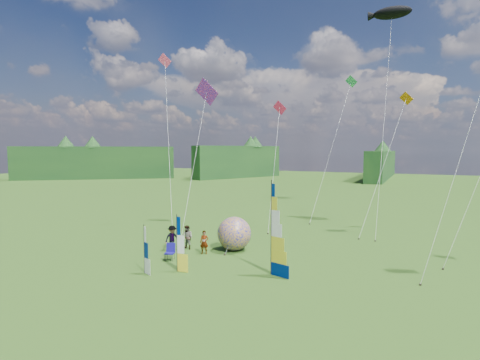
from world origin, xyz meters
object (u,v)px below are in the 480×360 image
at_px(bol_inflatable, 234,234).
at_px(spectator_d, 227,237).
at_px(kite_whale, 385,102).
at_px(spectator_b, 187,237).
at_px(camp_chair, 170,252).
at_px(feather_banner_main, 271,229).
at_px(spectator_c, 172,238).
at_px(side_banner_left, 177,244).
at_px(side_banner_far, 144,250).
at_px(spectator_a, 204,242).

bearing_deg(bol_inflatable, spectator_d, 149.19).
bearing_deg(spectator_d, kite_whale, -82.42).
height_order(spectator_b, camp_chair, spectator_b).
distance_m(feather_banner_main, spectator_d, 7.12).
xyz_separation_m(spectator_c, camp_chair, (1.39, -2.20, -0.35)).
distance_m(side_banner_left, spectator_b, 5.22).
bearing_deg(camp_chair, side_banner_far, -104.50).
bearing_deg(kite_whale, spectator_d, -123.44).
height_order(spectator_b, spectator_c, spectator_c).
height_order(feather_banner_main, bol_inflatable, feather_banner_main).
height_order(spectator_a, camp_chair, spectator_a).
xyz_separation_m(side_banner_left, camp_chair, (-1.81, 1.68, -1.13)).
relative_size(bol_inflatable, kite_whale, 0.11).
distance_m(side_banner_left, kite_whale, 24.02).
distance_m(feather_banner_main, spectator_c, 8.96).
xyz_separation_m(feather_banner_main, camp_chair, (-7.18, -0.31, -2.16)).
distance_m(bol_inflatable, spectator_a, 2.39).
xyz_separation_m(bol_inflatable, camp_chair, (-2.76, -4.20, -0.68)).
bearing_deg(camp_chair, kite_whale, 37.39).
relative_size(spectator_a, spectator_d, 1.04).
xyz_separation_m(spectator_c, spectator_d, (3.31, 2.50, -0.12)).
bearing_deg(spectator_c, side_banner_far, -138.06).
xyz_separation_m(spectator_a, kite_whale, (10.53, 15.26, 11.06)).
height_order(feather_banner_main, side_banner_left, feather_banner_main).
height_order(side_banner_far, kite_whale, kite_whale).
bearing_deg(feather_banner_main, spectator_a, 176.91).
height_order(bol_inflatable, camp_chair, bol_inflatable).
bearing_deg(spectator_b, bol_inflatable, 27.85).
relative_size(bol_inflatable, camp_chair, 2.18).
relative_size(side_banner_left, kite_whale, 0.14).
bearing_deg(side_banner_left, spectator_d, 84.30).
bearing_deg(spectator_b, spectator_c, -133.44).
distance_m(spectator_c, spectator_d, 4.15).
xyz_separation_m(side_banner_far, bol_inflatable, (2.55, 7.00, -0.18)).
xyz_separation_m(feather_banner_main, spectator_c, (-8.57, 1.89, -1.81)).
bearing_deg(feather_banner_main, side_banner_far, -139.77).
height_order(spectator_a, spectator_c, spectator_c).
distance_m(side_banner_far, camp_chair, 2.93).
height_order(side_banner_left, bol_inflatable, side_banner_left).
bearing_deg(spectator_a, side_banner_left, -101.86).
relative_size(spectator_c, spectator_d, 1.15).
bearing_deg(side_banner_far, bol_inflatable, 90.62).
xyz_separation_m(spectator_a, spectator_d, (0.65, 2.32, -0.04)).
distance_m(side_banner_left, spectator_d, 6.44).
bearing_deg(spectator_c, spectator_b, -25.79).
height_order(spectator_c, spectator_d, spectator_c).
relative_size(side_banner_left, spectator_b, 1.90).
distance_m(side_banner_left, camp_chair, 2.71).
bearing_deg(side_banner_far, spectator_d, 97.77).
height_order(side_banner_left, spectator_a, side_banner_left).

